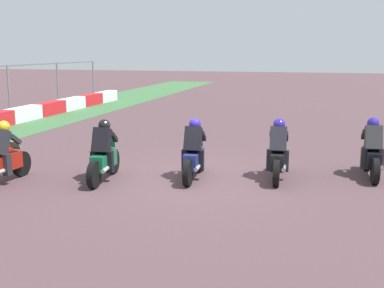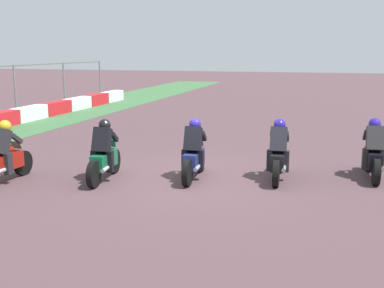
% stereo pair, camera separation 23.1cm
% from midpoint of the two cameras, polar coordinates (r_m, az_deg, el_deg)
% --- Properties ---
extents(ground_plane, '(120.00, 120.00, 0.00)m').
position_cam_midpoint_polar(ground_plane, '(12.00, 0.87, -4.16)').
color(ground_plane, '#50383D').
extents(rider_lane_a, '(2.04, 0.55, 1.51)m').
position_cam_midpoint_polar(rider_lane_a, '(12.81, 21.29, -1.08)').
color(rider_lane_a, black).
rests_on(rider_lane_a, ground_plane).
extents(rider_lane_b, '(2.04, 0.55, 1.51)m').
position_cam_midpoint_polar(rider_lane_b, '(12.02, 10.80, -1.28)').
color(rider_lane_b, black).
rests_on(rider_lane_b, ground_plane).
extents(rider_lane_c, '(2.04, 0.55, 1.51)m').
position_cam_midpoint_polar(rider_lane_c, '(11.87, 0.80, -1.23)').
color(rider_lane_c, black).
rests_on(rider_lane_c, ground_plane).
extents(rider_lane_d, '(2.04, 0.57, 1.51)m').
position_cam_midpoint_polar(rider_lane_d, '(11.92, -9.90, -1.34)').
color(rider_lane_d, black).
rests_on(rider_lane_d, ground_plane).
extents(rider_lane_e, '(2.04, 0.54, 1.51)m').
position_cam_midpoint_polar(rider_lane_e, '(12.38, -21.01, -1.47)').
color(rider_lane_e, black).
rests_on(rider_lane_e, ground_plane).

